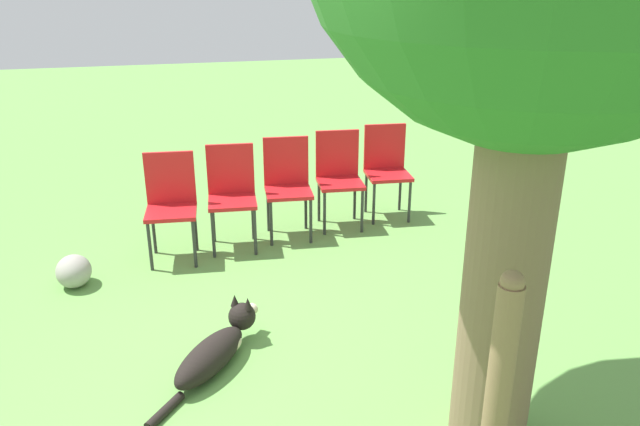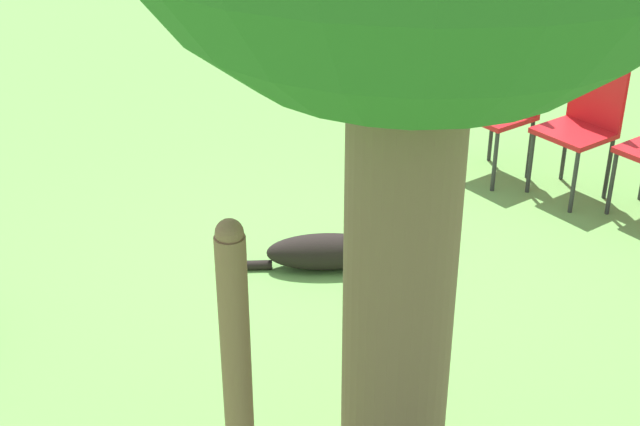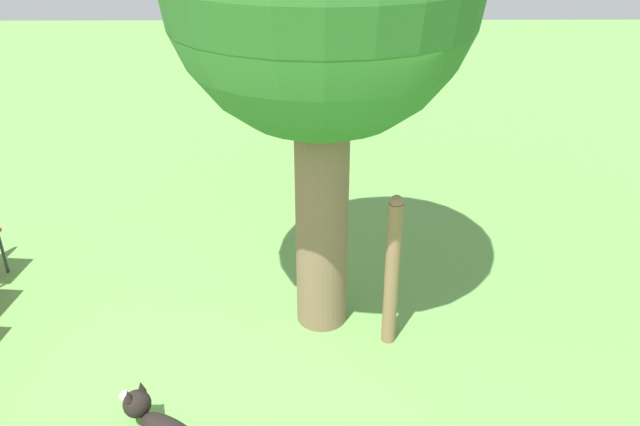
{
  "view_description": "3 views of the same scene",
  "coord_description": "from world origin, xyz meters",
  "views": [
    {
      "loc": [
        3.11,
        -0.73,
        2.48
      ],
      "look_at": [
        -1.31,
        0.4,
        0.69
      ],
      "focal_mm": 35.0,
      "sensor_mm": 36.0,
      "label": 1
    },
    {
      "loc": [
        2.68,
        2.83,
        2.79
      ],
      "look_at": [
        -0.38,
        -0.59,
        0.37
      ],
      "focal_mm": 50.0,
      "sensor_mm": 36.0,
      "label": 2
    },
    {
      "loc": [
        0.5,
        -3.53,
        3.33
      ],
      "look_at": [
        0.54,
        0.86,
        1.06
      ],
      "focal_mm": 35.0,
      "sensor_mm": 36.0,
      "label": 3
    }
  ],
  "objects": [
    {
      "name": "fence_post",
      "position": [
        1.11,
        0.6,
        0.67
      ],
      "size": [
        0.11,
        0.11,
        1.34
      ],
      "color": "#846647",
      "rests_on": "ground_plane"
    },
    {
      "name": "ground_plane",
      "position": [
        0.0,
        0.0,
        0.0
      ],
      "size": [
        30.0,
        30.0,
        0.0
      ],
      "primitive_type": "plane",
      "color": "#609947"
    }
  ]
}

